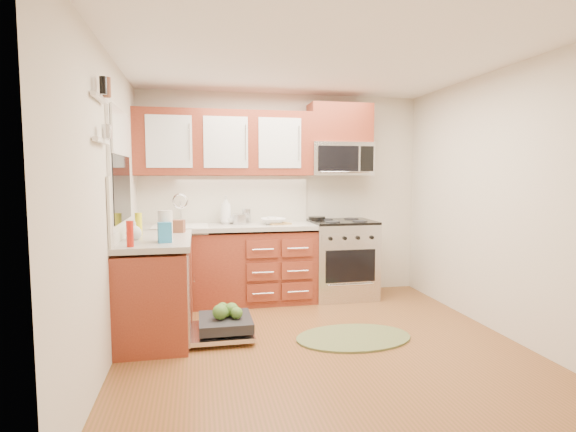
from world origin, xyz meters
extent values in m
plane|color=brown|center=(0.00, 0.00, 0.00)|extent=(3.50, 3.50, 0.00)
plane|color=white|center=(0.00, 0.00, 2.50)|extent=(3.50, 3.50, 0.00)
cube|color=beige|center=(0.00, 1.75, 1.25)|extent=(3.50, 0.04, 2.50)
cube|color=beige|center=(0.00, -1.75, 1.25)|extent=(3.50, 0.04, 2.50)
cube|color=beige|center=(-1.75, 0.00, 1.25)|extent=(0.04, 3.50, 2.50)
cube|color=beige|center=(1.75, 0.00, 1.25)|extent=(0.04, 3.50, 2.50)
cube|color=maroon|center=(-0.73, 1.45, 0.42)|extent=(2.05, 0.60, 0.85)
cube|color=maroon|center=(-1.45, 0.52, 0.42)|extent=(0.60, 1.25, 0.85)
cube|color=#9D9A90|center=(-0.72, 1.44, 0.90)|extent=(2.07, 0.64, 0.05)
cube|color=#9D9A90|center=(-1.44, 0.53, 0.90)|extent=(0.64, 1.27, 0.05)
cube|color=beige|center=(-0.73, 1.74, 1.21)|extent=(2.05, 0.02, 0.57)
cube|color=beige|center=(-1.74, 0.52, 1.21)|extent=(0.02, 1.25, 0.57)
cube|color=maroon|center=(0.68, 1.57, 2.13)|extent=(0.76, 0.35, 0.47)
cube|color=white|center=(-1.71, 0.50, 1.88)|extent=(0.02, 0.96, 0.40)
cube|color=white|center=(-1.72, -0.35, 2.05)|extent=(0.04, 0.40, 0.03)
cube|color=white|center=(-1.72, -0.35, 1.75)|extent=(0.04, 0.40, 0.03)
cylinder|color=black|center=(0.40, 1.58, 0.97)|extent=(0.23, 0.23, 0.04)
cylinder|color=silver|center=(-0.55, 1.50, 0.99)|extent=(0.24, 0.24, 0.12)
cube|color=#A47F4B|center=(-0.12, 1.39, 0.93)|extent=(0.29, 0.23, 0.02)
cylinder|color=silver|center=(-0.48, 1.58, 1.01)|extent=(0.13, 0.13, 0.17)
cylinder|color=white|center=(-1.33, 0.27, 1.06)|extent=(0.13, 0.13, 0.27)
cylinder|color=yellow|center=(-1.62, 0.76, 1.03)|extent=(0.08, 0.08, 0.21)
cylinder|color=#AB1A0E|center=(-1.60, 0.00, 1.03)|extent=(0.06, 0.06, 0.21)
cube|color=brown|center=(-1.25, 0.86, 0.99)|extent=(0.15, 0.12, 0.13)
cube|color=teal|center=(-1.33, 0.17, 1.01)|extent=(0.12, 0.09, 0.18)
imported|color=#999999|center=(-0.18, 1.41, 0.96)|extent=(0.30, 0.30, 0.07)
imported|color=#999999|center=(-0.67, 1.60, 0.96)|extent=(0.32, 0.32, 0.08)
imported|color=#999999|center=(-0.19, 1.48, 0.97)|extent=(0.11, 0.11, 0.09)
imported|color=#999999|center=(-0.73, 1.55, 1.09)|extent=(0.15, 0.15, 0.34)
imported|color=#999999|center=(-1.38, 1.05, 1.03)|extent=(0.10, 0.10, 0.20)
imported|color=#999999|center=(-1.62, 0.41, 1.01)|extent=(0.14, 0.14, 0.18)
camera|label=1|loc=(-1.06, -3.79, 1.51)|focal=28.00mm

